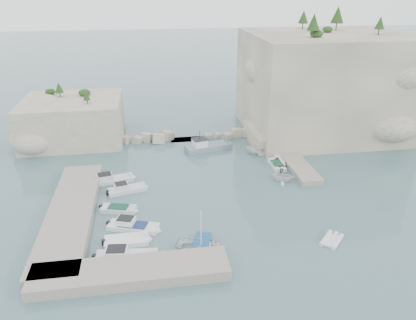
{
  "coord_description": "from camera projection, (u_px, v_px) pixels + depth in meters",
  "views": [
    {
      "loc": [
        -7.61,
        -42.91,
        24.87
      ],
      "look_at": [
        0.0,
        6.0,
        3.0
      ],
      "focal_mm": 35.0,
      "sensor_mm": 36.0,
      "label": 1
    }
  ],
  "objects": [
    {
      "name": "motorboat_a",
      "position": [
        112.0,
        182.0,
        54.86
      ],
      "size": [
        6.68,
        3.14,
        1.4
      ],
      "primitive_type": null,
      "rotation": [
        0.0,
        0.0,
        0.2
      ],
      "color": "silver",
      "rests_on": "ground"
    },
    {
      "name": "motorboat_b",
      "position": [
        127.0,
        191.0,
        52.35
      ],
      "size": [
        5.59,
        2.97,
        1.4
      ],
      "primitive_type": null,
      "rotation": [
        0.0,
        0.0,
        0.24
      ],
      "color": "silver",
      "rests_on": "ground"
    },
    {
      "name": "work_boat",
      "position": [
        208.0,
        150.0,
        65.37
      ],
      "size": [
        8.6,
        4.45,
        2.2
      ],
      "primitive_type": null,
      "rotation": [
        0.0,
        0.0,
        0.26
      ],
      "color": "slate",
      "rests_on": "ground"
    },
    {
      "name": "rowboat_mast",
      "position": [
        201.0,
        227.0,
        40.03
      ],
      "size": [
        0.1,
        0.1,
        4.2
      ],
      "primitive_type": "cylinder",
      "color": "white",
      "rests_on": "rowboat"
    },
    {
      "name": "tender_east_c",
      "position": [
        280.0,
        164.0,
        60.27
      ],
      "size": [
        2.98,
        5.07,
        0.7
      ],
      "primitive_type": null,
      "rotation": [
        0.0,
        0.0,
        1.25
      ],
      "color": "silver",
      "rests_on": "ground"
    },
    {
      "name": "motorboat_c",
      "position": [
        119.0,
        211.0,
        47.89
      ],
      "size": [
        4.76,
        2.75,
        0.7
      ],
      "primitive_type": null,
      "rotation": [
        0.0,
        0.0,
        -0.26
      ],
      "color": "silver",
      "rests_on": "ground"
    },
    {
      "name": "motorboat_e",
      "position": [
        127.0,
        243.0,
        42.07
      ],
      "size": [
        5.0,
        2.18,
        0.7
      ],
      "primitive_type": null,
      "rotation": [
        0.0,
        0.0,
        0.03
      ],
      "color": "white",
      "rests_on": "ground"
    },
    {
      "name": "motorboat_d",
      "position": [
        133.0,
        229.0,
        44.41
      ],
      "size": [
        6.34,
        3.7,
        1.4
      ],
      "primitive_type": null,
      "rotation": [
        0.0,
        0.0,
        -0.33
      ],
      "color": "white",
      "rests_on": "ground"
    },
    {
      "name": "inflatable_dinghy",
      "position": [
        331.0,
        241.0,
        42.27
      ],
      "size": [
        3.3,
        3.39,
        0.44
      ],
      "primitive_type": null,
      "rotation": [
        0.0,
        0.0,
        0.82
      ],
      "color": "white",
      "rests_on": "ground"
    },
    {
      "name": "breakwater",
      "position": [
        188.0,
        135.0,
        69.36
      ],
      "size": [
        28.0,
        3.0,
        1.4
      ],
      "primitive_type": "cube",
      "color": "beige",
      "rests_on": "ground"
    },
    {
      "name": "rowboat",
      "position": [
        201.0,
        249.0,
        41.08
      ],
      "size": [
        5.76,
        4.82,
        1.02
      ],
      "primitive_type": "imported",
      "rotation": [
        0.0,
        0.0,
        1.27
      ],
      "color": "white",
      "rests_on": "ground"
    },
    {
      "name": "ground",
      "position": [
        215.0,
        202.0,
        49.9
      ],
      "size": [
        400.0,
        400.0,
        0.0
      ],
      "primitive_type": "plane",
      "color": "slate",
      "rests_on": "ground"
    },
    {
      "name": "tender_east_b",
      "position": [
        277.0,
        167.0,
        59.34
      ],
      "size": [
        1.59,
        4.65,
        0.7
      ],
      "primitive_type": null,
      "rotation": [
        0.0,
        0.0,
        1.57
      ],
      "color": "silver",
      "rests_on": "ground"
    },
    {
      "name": "vegetation",
      "position": [
        297.0,
        27.0,
        67.22
      ],
      "size": [
        53.48,
        13.88,
        13.4
      ],
      "color": "#1E4219",
      "rests_on": "ground"
    },
    {
      "name": "motorboat_f",
      "position": [
        127.0,
        259.0,
        39.57
      ],
      "size": [
        6.75,
        2.66,
        1.4
      ],
      "primitive_type": null,
      "rotation": [
        0.0,
        0.0,
        -0.11
      ],
      "color": "silver",
      "rests_on": "ground"
    },
    {
      "name": "quay_west",
      "position": [
        71.0,
        213.0,
        46.38
      ],
      "size": [
        5.0,
        24.0,
        1.1
      ],
      "primitive_type": "cube",
      "color": "#9E9689",
      "rests_on": "ground"
    },
    {
      "name": "outcrop_west",
      "position": [
        74.0,
        120.0,
        68.27
      ],
      "size": [
        16.0,
        14.0,
        7.0
      ],
      "primitive_type": "cube",
      "color": "beige",
      "rests_on": "ground"
    },
    {
      "name": "cliff_terrace",
      "position": [
        274.0,
        136.0,
        67.49
      ],
      "size": [
        8.0,
        10.0,
        2.5
      ],
      "primitive_type": "cube",
      "color": "beige",
      "rests_on": "ground"
    },
    {
      "name": "tender_east_d",
      "position": [
        260.0,
        154.0,
        63.72
      ],
      "size": [
        4.73,
        2.03,
        1.79
      ],
      "primitive_type": "imported",
      "rotation": [
        0.0,
        0.0,
        1.51
      ],
      "color": "silver",
      "rests_on": "ground"
    },
    {
      "name": "cliff_east",
      "position": [
        323.0,
        84.0,
        70.49
      ],
      "size": [
        26.0,
        22.0,
        17.0
      ],
      "primitive_type": "cube",
      "color": "beige",
      "rests_on": "ground"
    },
    {
      "name": "ledge_east",
      "position": [
        293.0,
        160.0,
        60.67
      ],
      "size": [
        3.0,
        16.0,
        0.8
      ],
      "primitive_type": "cube",
      "color": "#9E9689",
      "rests_on": "ground"
    },
    {
      "name": "tender_east_a",
      "position": [
        282.0,
        181.0,
        55.12
      ],
      "size": [
        4.17,
        3.94,
        1.74
      ],
      "primitive_type": "imported",
      "rotation": [
        0.0,
        0.0,
        1.15
      ],
      "color": "white",
      "rests_on": "ground"
    },
    {
      "name": "quay_south",
      "position": [
        131.0,
        272.0,
        36.97
      ],
      "size": [
        18.0,
        4.0,
        1.1
      ],
      "primitive_type": "cube",
      "color": "#9E9689",
      "rests_on": "ground"
    }
  ]
}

